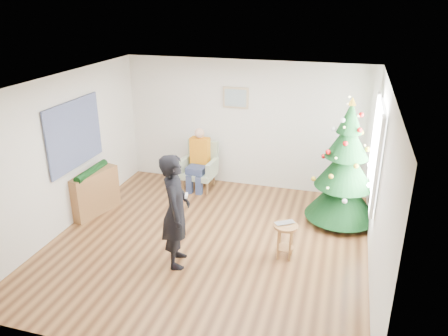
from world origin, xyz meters
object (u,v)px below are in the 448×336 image
(standing_man, at_px, (176,211))
(console, at_px, (94,193))
(stool, at_px, (285,241))
(armchair, at_px, (200,172))
(christmas_tree, at_px, (345,169))

(standing_man, height_order, console, standing_man)
(standing_man, xyz_separation_m, console, (-2.06, 1.09, -0.47))
(stool, distance_m, armchair, 2.97)
(console, bearing_deg, christmas_tree, 26.22)
(christmas_tree, xyz_separation_m, standing_man, (-2.29, -2.00, -0.14))
(stool, bearing_deg, console, 172.18)
(armchair, relative_size, console, 0.97)
(armchair, height_order, console, armchair)
(armchair, xyz_separation_m, console, (-1.48, -1.61, 0.05))
(standing_man, bearing_deg, armchair, -4.30)
(armchair, bearing_deg, console, -128.89)
(stool, bearing_deg, standing_man, -158.54)
(stool, xyz_separation_m, armchair, (-2.10, 2.10, 0.07))
(christmas_tree, distance_m, armchair, 3.03)
(christmas_tree, relative_size, stool, 4.06)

